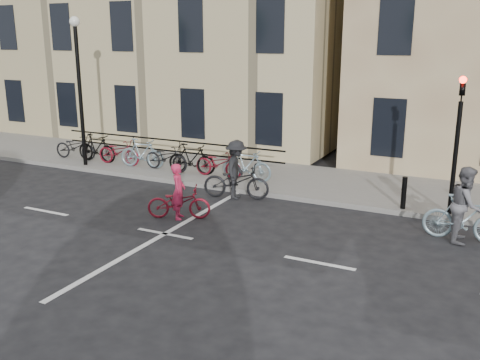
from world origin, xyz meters
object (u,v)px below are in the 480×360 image
at_px(cyclist_dark, 236,176).
at_px(traffic_light, 458,129).
at_px(cyclist_grey, 465,212).
at_px(lamp_post, 79,73).
at_px(cyclist_pink, 179,200).

bearing_deg(cyclist_dark, traffic_light, -95.73).
xyz_separation_m(traffic_light, cyclist_dark, (-5.98, -0.82, -1.75)).
height_order(traffic_light, cyclist_grey, traffic_light).
height_order(lamp_post, cyclist_dark, lamp_post).
height_order(cyclist_pink, cyclist_dark, cyclist_dark).
xyz_separation_m(traffic_light, cyclist_grey, (0.45, -1.56, -1.71)).
bearing_deg(lamp_post, cyclist_pink, -27.61).
xyz_separation_m(lamp_post, cyclist_pink, (6.17, -3.23, -2.97)).
height_order(lamp_post, cyclist_grey, lamp_post).
height_order(traffic_light, lamp_post, lamp_post).
bearing_deg(traffic_light, cyclist_dark, -172.15).
bearing_deg(cyclist_pink, cyclist_dark, -37.00).
xyz_separation_m(cyclist_pink, cyclist_grey, (6.98, 1.61, 0.22)).
distance_m(lamp_post, cyclist_grey, 13.53).
relative_size(traffic_light, cyclist_pink, 2.18).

